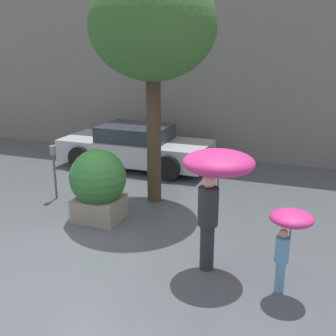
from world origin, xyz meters
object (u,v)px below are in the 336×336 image
(planter_box, at_px, (98,183))
(street_tree, at_px, (153,28))
(parked_car_near, at_px, (136,147))
(person_adult, at_px, (216,175))
(parking_meter, at_px, (54,161))
(person_child, at_px, (289,229))

(planter_box, distance_m, street_tree, 3.32)
(parked_car_near, bearing_deg, street_tree, -146.26)
(planter_box, bearing_deg, parked_car_near, 102.75)
(person_adult, distance_m, parking_meter, 4.54)
(person_adult, height_order, person_child, person_adult)
(person_adult, relative_size, person_child, 1.53)
(parking_meter, bearing_deg, street_tree, 17.01)
(planter_box, relative_size, parked_car_near, 0.34)
(person_child, height_order, parked_car_near, person_child)
(person_child, xyz_separation_m, parked_car_near, (-4.58, 5.07, -0.42))
(planter_box, distance_m, parking_meter, 1.65)
(person_adult, distance_m, parked_car_near, 5.97)
(person_adult, xyz_separation_m, parking_meter, (-4.13, 1.77, -0.66))
(planter_box, bearing_deg, parking_meter, 155.36)
(person_child, height_order, street_tree, street_tree)
(person_adult, distance_m, street_tree, 3.80)
(street_tree, bearing_deg, person_child, -41.66)
(person_child, bearing_deg, parked_car_near, 138.04)
(planter_box, xyz_separation_m, street_tree, (0.66, 1.34, 2.96))
(parked_car_near, relative_size, street_tree, 0.88)
(planter_box, xyz_separation_m, parked_car_near, (-0.83, 3.67, -0.19))
(street_tree, distance_m, parking_meter, 3.61)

